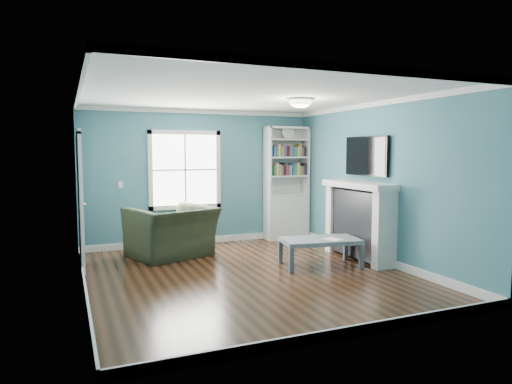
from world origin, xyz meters
name	(u,v)px	position (x,y,z in m)	size (l,w,h in m)	color
floor	(248,275)	(0.00, 0.00, 0.00)	(5.00, 5.00, 0.00)	black
room_walls	(248,167)	(0.00, 0.00, 1.58)	(5.00, 5.00, 5.00)	#38727E
trim	(248,191)	(0.00, 0.00, 1.24)	(4.50, 5.00, 2.60)	white
window	(185,170)	(-0.30, 2.49, 1.45)	(1.40, 0.06, 1.50)	white
bookshelf	(286,194)	(1.77, 2.30, 0.92)	(0.90, 0.35, 2.31)	silver
fireplace	(359,222)	(2.08, 0.20, 0.64)	(0.44, 1.58, 1.30)	black
tv	(367,156)	(2.20, 0.20, 1.72)	(0.06, 1.10, 0.65)	black
door	(80,199)	(-2.22, 1.40, 1.07)	(0.12, 0.98, 2.17)	silver
ceiling_fixture	(301,102)	(0.90, 0.10, 2.55)	(0.38, 0.38, 0.15)	white
light_switch	(120,185)	(-1.50, 2.48, 1.20)	(0.08, 0.01, 0.12)	white
recliner	(171,223)	(-0.77, 1.60, 0.57)	(1.31, 0.85, 1.15)	black
coffee_table	(320,242)	(1.25, 0.06, 0.38)	(1.29, 0.84, 0.44)	#4A5059
paper_sheet	(333,239)	(1.40, -0.07, 0.44)	(0.21, 0.27, 0.00)	white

